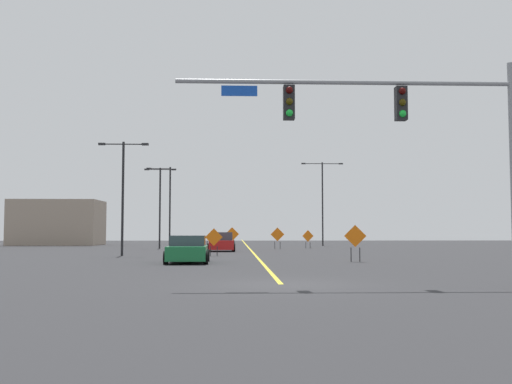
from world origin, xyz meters
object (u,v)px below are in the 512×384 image
street_lamp_mid_left (168,203)px  construction_sign_left_shoulder (214,239)px  car_green_approaching (188,250)px  car_white_distant (218,240)px  car_silver_mid (225,240)px  construction_sign_median_far (308,237)px  construction_sign_left_lane (232,235)px  construction_sign_median_near (277,235)px  traffic_signal_assembly (403,122)px  street_lamp_near_left (123,188)px  car_red_far (221,243)px  construction_sign_right_shoulder (355,238)px  street_lamp_far_left (160,201)px  street_lamp_far_right (322,196)px

street_lamp_mid_left → construction_sign_left_shoulder: street_lamp_mid_left is taller
construction_sign_left_shoulder → car_green_approaching: bearing=-97.0°
car_white_distant → car_silver_mid: bearing=86.3°
construction_sign_median_far → construction_sign_left_shoulder: construction_sign_left_shoulder is taller
construction_sign_left_lane → car_silver_mid: (-0.86, 14.09, -0.65)m
construction_sign_median_near → construction_sign_left_shoulder: bearing=-109.0°
traffic_signal_assembly → construction_sign_median_far: 38.77m
street_lamp_near_left → construction_sign_left_lane: street_lamp_near_left is taller
car_red_far → construction_sign_right_shoulder: bearing=-66.1°
street_lamp_near_left → construction_sign_median_near: bearing=52.9°
street_lamp_far_left → car_green_approaching: (4.56, -25.13, -3.81)m
traffic_signal_assembly → street_lamp_mid_left: 41.37m
street_lamp_far_right → construction_sign_right_shoulder: size_ratio=4.79×
street_lamp_far_right → construction_sign_median_near: 13.28m
construction_sign_median_far → construction_sign_left_lane: construction_sign_left_lane is taller
street_lamp_far_left → construction_sign_left_shoulder: 17.91m
street_lamp_far_left → car_red_far: size_ratio=1.92×
street_lamp_far_left → construction_sign_left_shoulder: bearing=-71.5°
construction_sign_median_near → construction_sign_left_lane: bearing=145.2°
construction_sign_median_far → car_white_distant: (-8.67, 5.31, -0.40)m
street_lamp_far_left → car_silver_mid: size_ratio=1.66×
street_lamp_mid_left → car_green_approaching: street_lamp_mid_left is taller
street_lamp_far_left → construction_sign_median_near: (10.85, -1.40, -3.22)m
car_red_far → car_white_distant: size_ratio=0.84×
street_lamp_mid_left → construction_sign_left_shoulder: (5.09, -18.80, -3.25)m
car_silver_mid → street_lamp_far_left: bearing=-110.6°
street_lamp_far_left → street_lamp_far_right: street_lamp_far_right is taller
construction_sign_right_shoulder → construction_sign_left_lane: bearing=104.3°
car_green_approaching → street_lamp_far_right: bearing=70.9°
construction_sign_left_lane → car_red_far: 9.16m
street_lamp_mid_left → car_white_distant: size_ratio=1.67×
car_white_distant → car_green_approaching: bearing=-91.3°
street_lamp_near_left → street_lamp_far_right: size_ratio=0.81×
street_lamp_mid_left → car_silver_mid: street_lamp_mid_left is taller
street_lamp_near_left → construction_sign_median_far: street_lamp_near_left is taller
construction_sign_median_far → construction_sign_left_lane: size_ratio=0.86×
construction_sign_median_far → car_red_far: size_ratio=0.44×
street_lamp_near_left → car_green_approaching: (4.96, -8.83, -3.82)m
construction_sign_left_shoulder → car_silver_mid: (0.26, 32.25, -0.52)m
construction_sign_median_far → car_green_approaching: 27.69m
street_lamp_far_left → construction_sign_left_lane: (6.71, 1.47, -3.20)m
street_lamp_far_right → construction_sign_left_shoulder: 29.00m
car_red_far → construction_sign_median_far: bearing=46.9°
traffic_signal_assembly → construction_sign_median_near: size_ratio=5.39×
street_lamp_far_left → car_green_approaching: bearing=-79.7°
street_lamp_near_left → street_lamp_far_right: street_lamp_far_right is taller
street_lamp_far_right → car_red_far: street_lamp_far_right is taller
street_lamp_mid_left → car_white_distant: bearing=41.1°
construction_sign_median_far → car_white_distant: size_ratio=0.37×
construction_sign_left_shoulder → car_white_distant: (-0.34, 22.94, -0.46)m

